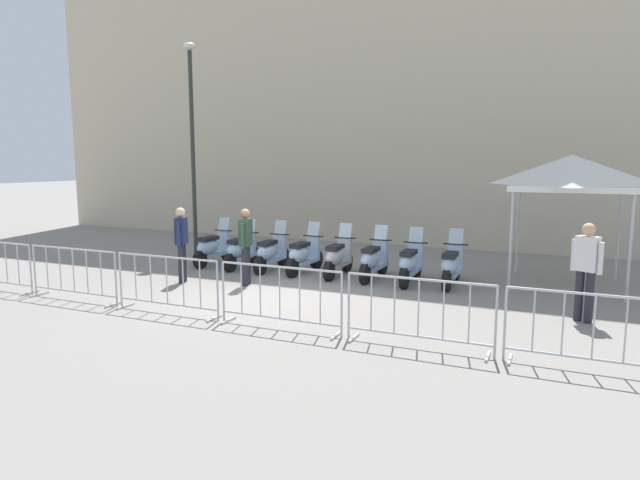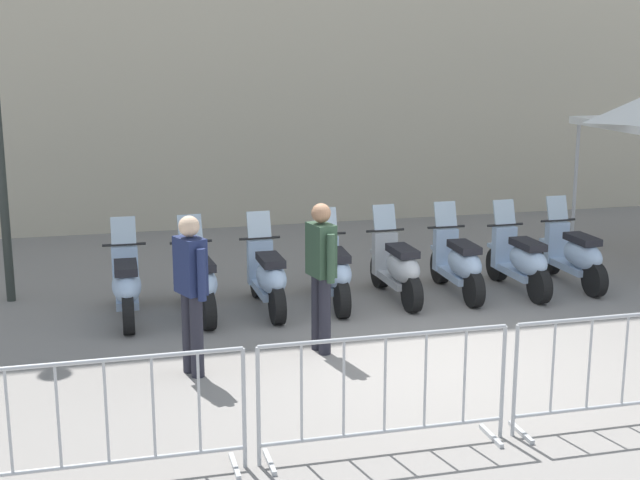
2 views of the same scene
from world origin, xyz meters
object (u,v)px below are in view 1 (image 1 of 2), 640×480
motorcycle_4 (337,258)px  barrier_segment_1 (74,275)px  officer_by_barriers (181,240)px  motorcycle_7 (451,266)px  barrier_segment_2 (167,285)px  officer_near_row_end (586,266)px  motorcycle_3 (303,255)px  street_lamp (192,130)px  motorcycle_2 (271,253)px  motorcycle_5 (373,261)px  barrier_segment_4 (418,314)px  motorcycle_0 (213,248)px  barrier_segment_3 (280,298)px  officer_mid_plaza (246,242)px  motorcycle_1 (240,251)px  motorcycle_6 (410,264)px  canopy_tent (571,173)px  barrier_segment_5 (593,334)px

motorcycle_4 → barrier_segment_1: motorcycle_4 is taller
officer_by_barriers → motorcycle_7: bearing=19.4°
barrier_segment_1 → barrier_segment_2: (2.33, -0.03, 0.00)m
motorcycle_4 → barrier_segment_2: bearing=-111.3°
motorcycle_7 → officer_near_row_end: size_ratio=0.99×
motorcycle_3 → street_lamp: (-4.22, 1.36, 3.23)m
motorcycle_2 → motorcycle_5: (2.71, 0.03, 0.00)m
barrier_segment_1 → officer_near_row_end: officer_near_row_end is taller
barrier_segment_2 → barrier_segment_4: 4.65m
motorcycle_0 → motorcycle_3: 2.71m
motorcycle_2 → officer_near_row_end: bearing=-14.2°
barrier_segment_1 → barrier_segment_3: (4.65, -0.05, 0.00)m
motorcycle_4 → officer_mid_plaza: bearing=-132.3°
street_lamp → motorcycle_0: bearing=-41.1°
motorcycle_1 → barrier_segment_4: motorcycle_1 is taller
motorcycle_6 → street_lamp: size_ratio=0.28×
barrier_segment_1 → officer_by_barriers: officer_by_barriers is taller
street_lamp → officer_by_barriers: size_ratio=3.55×
motorcycle_6 → officer_near_row_end: size_ratio=1.00×
motorcycle_3 → street_lamp: size_ratio=0.28×
barrier_segment_4 → canopy_tent: canopy_tent is taller
motorcycle_0 → barrier_segment_2: bearing=-65.6°
motorcycle_2 → motorcycle_4: (1.81, 0.04, 0.00)m
motorcycle_6 → barrier_segment_2: (-3.47, -4.18, 0.07)m
motorcycle_4 → street_lamp: street_lamp is taller
motorcycle_5 → barrier_segment_2: motorcycle_5 is taller
motorcycle_2 → barrier_segment_3: bearing=-59.9°
barrier_segment_1 → motorcycle_7: bearing=32.4°
barrier_segment_5 → officer_near_row_end: (-0.00, 2.50, 0.45)m
motorcycle_0 → canopy_tent: bearing=6.5°
motorcycle_3 → canopy_tent: 6.39m
motorcycle_2 → barrier_segment_3: (2.47, -4.26, 0.07)m
barrier_segment_3 → canopy_tent: 7.19m
motorcycle_6 → officer_by_barriers: (-4.85, -1.94, 0.53)m
barrier_segment_3 → officer_by_barriers: officer_by_barriers is taller
barrier_segment_1 → officer_near_row_end: size_ratio=1.30×
canopy_tent → barrier_segment_4: bearing=-111.1°
street_lamp → canopy_tent: bearing=-1.8°
barrier_segment_5 → motorcycle_2: bearing=148.8°
motorcycle_0 → officer_near_row_end: size_ratio=1.00×
motorcycle_3 → barrier_segment_2: 4.34m
motorcycle_7 → barrier_segment_5: motorcycle_7 is taller
motorcycle_7 → barrier_segment_5: 5.07m
motorcycle_3 → motorcycle_1: bearing=-179.2°
barrier_segment_2 → barrier_segment_4: (4.65, -0.05, 0.00)m
barrier_segment_4 → street_lamp: size_ratio=0.36×
motorcycle_0 → motorcycle_4: 3.62m
street_lamp → motorcycle_6: bearing=-11.8°
barrier_segment_3 → barrier_segment_5: bearing=-0.6°
motorcycle_2 → motorcycle_5: bearing=0.7°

